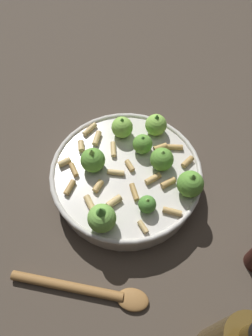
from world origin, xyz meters
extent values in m
plane|color=#42382D|center=(0.00, 0.00, 0.00)|extent=(2.40, 2.40, 0.00)
cylinder|color=beige|center=(0.00, 0.00, 0.02)|extent=(0.27, 0.27, 0.05)
torus|color=beige|center=(0.00, 0.00, 0.05)|extent=(0.28, 0.28, 0.01)
sphere|color=#609E38|center=(0.04, 0.05, 0.07)|extent=(0.04, 0.04, 0.04)
cone|color=#75B247|center=(0.04, 0.05, 0.09)|extent=(0.02, 0.02, 0.01)
sphere|color=#75B247|center=(0.03, -0.11, 0.07)|extent=(0.05, 0.05, 0.05)
cone|color=#4C8933|center=(0.03, -0.11, 0.10)|extent=(0.02, 0.02, 0.02)
sphere|color=#609E38|center=(0.11, 0.04, 0.07)|extent=(0.05, 0.05, 0.05)
cone|color=#609E38|center=(0.11, 0.04, 0.09)|extent=(0.02, 0.02, 0.02)
sphere|color=#4C8933|center=(0.08, -0.04, 0.06)|extent=(0.03, 0.03, 0.03)
cone|color=#75B247|center=(0.08, -0.04, 0.08)|extent=(0.02, 0.02, 0.01)
sphere|color=#8CC64C|center=(-0.06, 0.06, 0.07)|extent=(0.04, 0.04, 0.04)
cone|color=#4C8933|center=(-0.06, 0.06, 0.09)|extent=(0.02, 0.02, 0.01)
sphere|color=#609E38|center=(-0.01, 0.06, 0.07)|extent=(0.04, 0.04, 0.04)
cone|color=#4C8933|center=(-0.01, 0.06, 0.08)|extent=(0.02, 0.02, 0.01)
sphere|color=#609E38|center=(-0.05, -0.03, 0.07)|extent=(0.05, 0.05, 0.05)
cone|color=#8CC64C|center=(-0.05, -0.03, 0.09)|extent=(0.02, 0.02, 0.02)
sphere|color=#8CC64C|center=(-0.01, 0.11, 0.07)|extent=(0.04, 0.04, 0.04)
cone|color=#4C8933|center=(-0.01, 0.11, 0.09)|extent=(0.02, 0.02, 0.02)
cylinder|color=tan|center=(-0.10, -0.06, 0.05)|extent=(0.02, 0.03, 0.01)
cylinder|color=tan|center=(-0.08, -0.06, 0.05)|extent=(0.03, 0.02, 0.01)
cylinder|color=tan|center=(-0.09, 0.02, 0.05)|extent=(0.02, 0.03, 0.01)
cylinder|color=tan|center=(0.11, -0.02, 0.05)|extent=(0.03, 0.02, 0.01)
cylinder|color=tan|center=(-0.06, -0.09, 0.05)|extent=(0.02, 0.03, 0.01)
cylinder|color=tan|center=(0.04, -0.03, 0.05)|extent=(0.03, 0.03, 0.01)
cylinder|color=tan|center=(0.00, 0.01, 0.05)|extent=(0.03, 0.02, 0.01)
cylinder|color=tan|center=(0.09, -0.07, 0.05)|extent=(0.02, 0.02, 0.01)
cylinder|color=tan|center=(-0.10, -0.01, 0.05)|extent=(0.02, 0.02, 0.01)
cylinder|color=tan|center=(0.04, 0.10, 0.05)|extent=(0.03, 0.03, 0.01)
cylinder|color=tan|center=(-0.05, 0.02, 0.05)|extent=(0.03, 0.03, 0.01)
cylinder|color=tan|center=(0.05, 0.01, 0.05)|extent=(0.02, 0.03, 0.01)
cylinder|color=tan|center=(-0.01, -0.02, 0.05)|extent=(0.03, 0.02, 0.01)
cylinder|color=tan|center=(0.03, -0.06, 0.06)|extent=(0.02, 0.03, 0.01)
cylinder|color=tan|center=(0.08, 0.08, 0.05)|extent=(0.01, 0.03, 0.01)
cylinder|color=tan|center=(0.02, 0.08, 0.06)|extent=(0.02, 0.03, 0.01)
cylinder|color=tan|center=(-0.01, -0.09, 0.05)|extent=(0.03, 0.02, 0.01)
cylinder|color=tan|center=(-0.12, 0.03, 0.05)|extent=(0.01, 0.03, 0.01)
cylinder|color=tan|center=(-0.02, -0.06, 0.05)|extent=(0.02, 0.02, 0.01)
cylinder|color=tan|center=(0.08, 0.02, 0.05)|extent=(0.02, 0.03, 0.01)
cylinder|color=olive|center=(0.05, -0.21, 0.01)|extent=(0.17, 0.10, 0.02)
ellipsoid|color=olive|center=(0.14, -0.16, 0.01)|extent=(0.06, 0.06, 0.01)
camera|label=1|loc=(0.19, -0.25, 0.55)|focal=34.01mm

